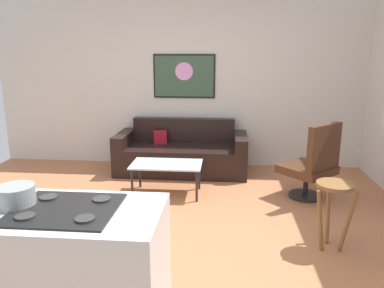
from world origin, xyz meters
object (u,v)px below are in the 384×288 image
object	(u,v)px
armchair	(313,164)
mixing_bowl	(16,196)
wall_painting	(184,76)
couch	(182,154)
bar_stool	(334,198)
coffee_table	(167,166)

from	to	relation	value
armchair	mixing_bowl	distance (m)	3.44
mixing_bowl	wall_painting	xyz separation A→B (m)	(0.58, 3.87, 0.47)
armchair	couch	bearing A→B (deg)	150.54
bar_stool	wall_painting	xyz separation A→B (m)	(-1.65, 2.59, 0.92)
bar_stool	mixing_bowl	size ratio (longest dim) A/B	2.84
wall_painting	armchair	bearing A→B (deg)	-38.55
coffee_table	wall_painting	world-z (taller)	wall_painting
couch	mixing_bowl	bearing A→B (deg)	-99.52
coffee_table	bar_stool	xyz separation A→B (m)	(1.73, -1.22, 0.13)
wall_painting	bar_stool	bearing A→B (deg)	-57.52
mixing_bowl	armchair	bearing A→B (deg)	47.16
couch	coffee_table	bearing A→B (deg)	-94.65
bar_stool	mixing_bowl	xyz separation A→B (m)	(-2.23, -1.29, 0.44)
mixing_bowl	wall_painting	bearing A→B (deg)	81.47
couch	wall_painting	size ratio (longest dim) A/B	2.02
armchair	wall_painting	size ratio (longest dim) A/B	1.00
bar_stool	coffee_table	bearing A→B (deg)	144.72
couch	wall_painting	world-z (taller)	wall_painting
armchair	bar_stool	xyz separation A→B (m)	(-0.08, -1.21, 0.04)
couch	mixing_bowl	distance (m)	3.59
wall_painting	mixing_bowl	bearing A→B (deg)	-98.53
coffee_table	bar_stool	world-z (taller)	bar_stool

